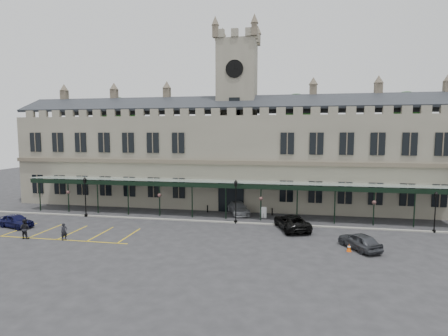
% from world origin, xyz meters
% --- Properties ---
extents(ground, '(140.00, 140.00, 0.00)m').
position_xyz_m(ground, '(0.00, 0.00, 0.00)').
color(ground, '#28282A').
extents(station_building, '(60.00, 10.36, 17.30)m').
position_xyz_m(station_building, '(0.00, 15.91, 6.47)').
color(station_building, slate).
rests_on(station_building, ground).
extents(clock_tower, '(5.60, 5.60, 24.80)m').
position_xyz_m(clock_tower, '(0.00, 16.00, 13.11)').
color(clock_tower, slate).
rests_on(clock_tower, ground).
extents(canopy, '(50.00, 4.10, 4.30)m').
position_xyz_m(canopy, '(0.00, 7.46, 2.40)').
color(canopy, '#8C9E93').
rests_on(canopy, ground).
extents(kerb, '(60.00, 0.40, 0.12)m').
position_xyz_m(kerb, '(0.00, 5.50, 0.06)').
color(kerb, gray).
rests_on(kerb, ground).
extents(parking_markings, '(16.00, 6.00, 0.01)m').
position_xyz_m(parking_markings, '(-14.00, -1.50, 0.00)').
color(parking_markings, gold).
rests_on(parking_markings, ground).
extents(tree_behind_left, '(6.00, 6.00, 16.00)m').
position_xyz_m(tree_behind_left, '(-22.00, 25.00, 12.81)').
color(tree_behind_left, '#332314').
rests_on(tree_behind_left, ground).
extents(tree_behind_mid, '(6.00, 6.00, 16.00)m').
position_xyz_m(tree_behind_mid, '(8.00, 25.00, 12.81)').
color(tree_behind_mid, '#332314').
rests_on(tree_behind_mid, ground).
extents(tree_behind_right, '(6.00, 6.00, 16.00)m').
position_xyz_m(tree_behind_right, '(24.00, 25.00, 12.81)').
color(tree_behind_right, '#332314').
rests_on(tree_behind_right, ground).
extents(lamp_post_left, '(0.45, 0.45, 4.73)m').
position_xyz_m(lamp_post_left, '(-16.47, 5.31, 2.81)').
color(lamp_post_left, black).
rests_on(lamp_post_left, ground).
extents(lamp_post_mid, '(0.46, 0.46, 4.82)m').
position_xyz_m(lamp_post_mid, '(1.40, 5.47, 2.86)').
color(lamp_post_mid, black).
rests_on(lamp_post_mid, ground).
extents(lamp_post_right, '(0.39, 0.39, 4.15)m').
position_xyz_m(lamp_post_right, '(21.30, 5.43, 2.46)').
color(lamp_post_right, black).
rests_on(lamp_post_right, ground).
extents(traffic_cone, '(0.40, 0.40, 0.63)m').
position_xyz_m(traffic_cone, '(12.04, -1.95, 0.31)').
color(traffic_cone, '#FF5508').
rests_on(traffic_cone, ground).
extents(sign_board, '(0.76, 0.10, 1.29)m').
position_xyz_m(sign_board, '(4.20, 8.44, 0.63)').
color(sign_board, black).
rests_on(sign_board, ground).
extents(bollard_left, '(0.16, 0.16, 0.90)m').
position_xyz_m(bollard_left, '(-2.83, 10.08, 0.45)').
color(bollard_left, black).
rests_on(bollard_left, ground).
extents(bollard_right, '(0.15, 0.15, 0.85)m').
position_xyz_m(bollard_right, '(5.17, 9.96, 0.43)').
color(bollard_right, black).
rests_on(bollard_right, ground).
extents(car_left_a, '(4.37, 2.61, 1.39)m').
position_xyz_m(car_left_a, '(-21.00, -0.32, 0.70)').
color(car_left_a, black).
rests_on(car_left_a, ground).
extents(car_taxi, '(3.81, 5.40, 1.45)m').
position_xyz_m(car_taxi, '(1.00, 10.00, 0.73)').
color(car_taxi, '#9C9FA4').
rests_on(car_taxi, ground).
extents(car_van, '(4.17, 6.08, 1.54)m').
position_xyz_m(car_van, '(7.39, 4.05, 0.77)').
color(car_van, black).
rests_on(car_van, ground).
extents(car_right_a, '(3.47, 4.49, 1.43)m').
position_xyz_m(car_right_a, '(13.00, -1.18, 0.71)').
color(car_right_a, '#37393E').
rests_on(car_right_a, ground).
extents(person_a, '(0.64, 0.70, 1.59)m').
position_xyz_m(person_a, '(-13.20, -3.46, 0.80)').
color(person_a, black).
rests_on(person_a, ground).
extents(person_b, '(0.92, 0.73, 1.86)m').
position_xyz_m(person_b, '(-17.14, -3.64, 0.93)').
color(person_b, black).
rests_on(person_b, ground).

